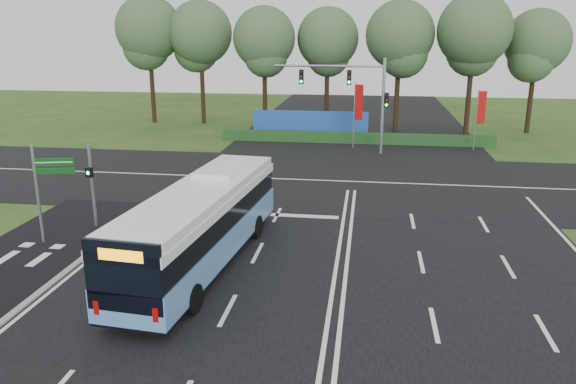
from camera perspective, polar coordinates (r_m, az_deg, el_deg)
The scene contains 14 objects.
ground at distance 22.92m, azimuth 5.06°, elevation -6.71°, with size 120.00×120.00×0.00m, color #254918.
road_main at distance 22.92m, azimuth 5.06°, elevation -6.67°, with size 20.00×120.00×0.04m, color black.
road_cross at distance 34.29m, azimuth 6.24°, elevation 1.05°, with size 120.00×14.00×0.05m, color black.
bike_path at distance 24.27m, azimuth -26.62°, elevation -7.04°, with size 5.00×18.00×0.06m, color black.
kerb_strip at distance 23.01m, azimuth -21.66°, elevation -7.60°, with size 0.25×18.00×0.12m, color gray.
city_bus at distance 21.81m, azimuth -8.74°, elevation -3.21°, with size 3.56×12.08×3.42m.
pedestrian_signal at distance 27.19m, azimuth -19.32°, elevation 0.85°, with size 0.36×0.44×3.91m.
street_sign at distance 25.68m, azimuth -23.46°, elevation 0.88°, with size 1.65×0.50×4.34m.
banner_flag_mid at distance 43.66m, azimuth 7.07°, elevation 8.61°, with size 0.69×0.35×5.07m.
banner_flag_right at distance 45.11m, azimuth 18.93°, elevation 7.77°, with size 0.68×0.16×4.63m.
traffic_light_gantry at distance 41.84m, azimuth 7.18°, elevation 10.19°, with size 8.41×0.28×7.00m.
hedge at distance 46.41m, azimuth 6.86°, elevation 5.45°, with size 22.00×1.20×0.80m, color #163C19.
blue_hoarding at distance 49.00m, azimuth 2.26°, elevation 6.94°, with size 10.00×0.30×2.20m, color #1C4899.
eucalyptus_row at distance 52.88m, azimuth 3.48°, elevation 15.67°, with size 41.42×9.29×12.22m.
Camera 1 is at (1.03, -21.12, 8.84)m, focal length 35.00 mm.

